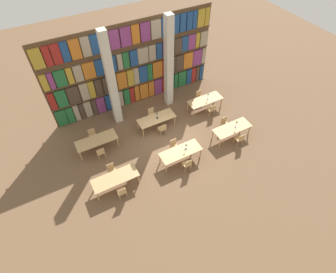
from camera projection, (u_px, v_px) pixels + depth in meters
name	position (u px, v px, depth m)	size (l,w,h in m)	color
ground_plane	(167.00, 142.00, 15.58)	(40.00, 40.00, 0.00)	brown
bookshelf_bank	(134.00, 67.00, 16.20)	(10.84, 0.35, 5.50)	brown
pillar_left	(111.00, 81.00, 14.63)	(0.45, 0.45, 6.00)	beige
pillar_center	(169.00, 64.00, 15.78)	(0.45, 0.45, 6.00)	beige
reading_table_0	(115.00, 179.00, 13.10)	(2.33, 0.89, 0.74)	tan
chair_0	(122.00, 192.00, 12.84)	(0.42, 0.40, 0.86)	tan
chair_1	(112.00, 170.00, 13.70)	(0.42, 0.40, 0.86)	tan
reading_table_1	(181.00, 152.00, 14.23)	(2.33, 0.89, 0.74)	tan
chair_2	(187.00, 164.00, 13.95)	(0.42, 0.40, 0.86)	tan
chair_3	(174.00, 146.00, 14.81)	(0.42, 0.40, 0.86)	tan
desk_lamp_0	(186.00, 146.00, 14.07)	(0.14, 0.14, 0.41)	#232328
reading_table_2	(232.00, 129.00, 15.41)	(2.33, 0.89, 0.74)	tan
chair_4	(240.00, 139.00, 15.15)	(0.42, 0.40, 0.86)	tan
chair_5	(225.00, 123.00, 16.00)	(0.42, 0.40, 0.86)	tan
desk_lamp_1	(236.00, 123.00, 15.16)	(0.14, 0.14, 0.47)	#232328
reading_table_3	(97.00, 141.00, 14.78)	(2.33, 0.89, 0.74)	tan
chair_6	(101.00, 152.00, 14.49)	(0.42, 0.40, 0.86)	tan
chair_7	(93.00, 135.00, 15.35)	(0.42, 0.40, 0.86)	tan
reading_table_4	(156.00, 119.00, 15.96)	(2.33, 0.89, 0.74)	tan
chair_8	(162.00, 129.00, 15.69)	(0.42, 0.40, 0.86)	tan
chair_9	(152.00, 114.00, 16.55)	(0.42, 0.40, 0.86)	tan
desk_lamp_2	(157.00, 114.00, 15.66)	(0.14, 0.14, 0.47)	#232328
reading_table_5	(205.00, 101.00, 17.10)	(2.33, 0.89, 0.74)	tan
chair_10	(212.00, 109.00, 16.84)	(0.42, 0.40, 0.86)	tan
chair_11	(199.00, 96.00, 17.69)	(0.42, 0.40, 0.86)	tan
desk_lamp_3	(208.00, 95.00, 16.88)	(0.14, 0.14, 0.44)	#232328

